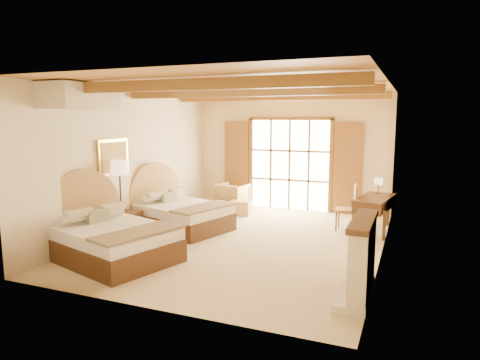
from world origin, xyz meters
The scene contains 19 objects.
floor centered at (0.00, 0.00, 0.00)m, with size 7.00×7.00×0.00m, color #D2B98C.
wall_back centered at (0.00, 3.50, 1.60)m, with size 5.50×5.50×0.00m, color beige.
wall_left centered at (-2.75, 0.00, 1.60)m, with size 7.00×7.00×0.00m, color beige.
wall_right centered at (2.75, 0.00, 1.60)m, with size 7.00×7.00×0.00m, color beige.
ceiling centered at (0.00, 0.00, 3.20)m, with size 7.00×7.00×0.00m, color #B87D36.
ceiling_beams centered at (0.00, 0.00, 3.08)m, with size 5.39×4.60×0.18m, color brown, non-canonical shape.
french_doors centered at (0.00, 3.44, 1.25)m, with size 3.95×0.08×2.60m.
fireplace centered at (2.60, -2.00, 0.51)m, with size 0.46×1.40×1.16m.
painting centered at (-2.70, -0.75, 1.75)m, with size 0.06×0.95×0.75m.
canopy_valance centered at (-2.40, -2.00, 2.95)m, with size 0.70×1.40×0.45m, color beige.
bed_near centered at (-1.86, -2.06, 0.42)m, with size 2.53×2.13×1.39m.
bed_far centered at (-1.80, 0.31, 0.40)m, with size 2.38×1.99×1.32m.
nightstand centered at (-2.48, -0.59, 0.27)m, with size 0.45×0.45×0.54m, color #4C2719.
floor_lamp centered at (-2.50, -0.83, 1.43)m, with size 0.36×0.36×1.68m.
armchair centered at (-1.48, 2.84, 0.36)m, with size 0.78×0.80×0.73m, color tan.
ottoman centered at (-1.01, 2.31, 0.18)m, with size 0.51×0.51×0.37m, color tan.
desk centered at (2.46, 1.81, 0.43)m, with size 0.88×1.56×0.79m.
desk_chair centered at (1.87, 1.71, 0.33)m, with size 0.55×0.54×1.06m.
desk_lamp centered at (2.49, 2.32, 1.07)m, with size 0.18×0.18×0.36m.
Camera 1 is at (3.22, -8.13, 2.58)m, focal length 32.00 mm.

